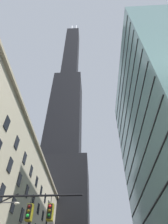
% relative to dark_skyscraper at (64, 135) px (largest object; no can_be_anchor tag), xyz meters
% --- Properties ---
extents(dark_skyscraper, '(25.48, 25.48, 215.25)m').
position_rel_dark_skyscraper_xyz_m(dark_skyscraper, '(0.00, 0.00, 0.00)').
color(dark_skyscraper, black).
rests_on(dark_skyscraper, ground).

